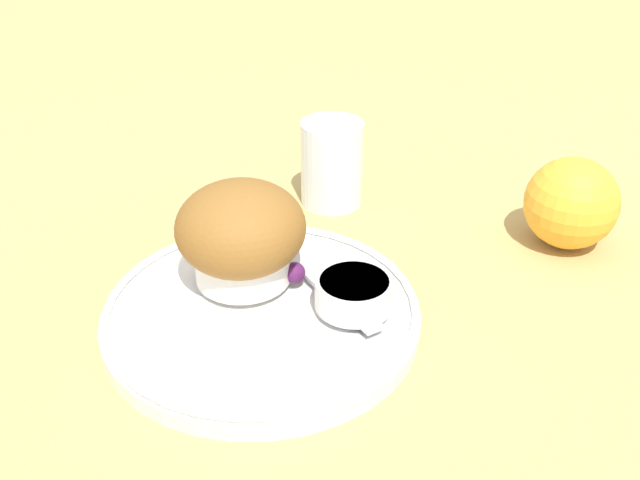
{
  "coord_description": "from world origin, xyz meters",
  "views": [
    {
      "loc": [
        0.32,
        -0.34,
        0.35
      ],
      "look_at": [
        0.02,
        0.03,
        0.06
      ],
      "focal_mm": 40.0,
      "sensor_mm": 36.0,
      "label": 1
    }
  ],
  "objects": [
    {
      "name": "ground_plane",
      "position": [
        0.0,
        0.0,
        0.0
      ],
      "size": [
        3.0,
        3.0,
        0.0
      ],
      "primitive_type": "plane",
      "color": "tan"
    },
    {
      "name": "plate",
      "position": [
        0.01,
        -0.03,
        0.01
      ],
      "size": [
        0.25,
        0.25,
        0.02
      ],
      "color": "white",
      "rests_on": "ground_plane"
    },
    {
      "name": "muffin",
      "position": [
        -0.03,
        -0.01,
        0.06
      ],
      "size": [
        0.1,
        0.1,
        0.08
      ],
      "color": "silver",
      "rests_on": "plate"
    },
    {
      "name": "cream_ramekin",
      "position": [
        0.06,
        0.01,
        0.03
      ],
      "size": [
        0.06,
        0.06,
        0.02
      ],
      "color": "silver",
      "rests_on": "plate"
    },
    {
      "name": "berry_pair",
      "position": [
        -0.0,
        0.01,
        0.03
      ],
      "size": [
        0.03,
        0.02,
        0.02
      ],
      "color": "#4C194C",
      "rests_on": "plate"
    },
    {
      "name": "butter_knife",
      "position": [
        0.01,
        0.03,
        0.02
      ],
      "size": [
        0.18,
        0.07,
        0.0
      ],
      "rotation": [
        0.0,
        0.0,
        -0.32
      ],
      "color": "#B7B7BC",
      "rests_on": "plate"
    },
    {
      "name": "orange_fruit",
      "position": [
        0.14,
        0.24,
        0.04
      ],
      "size": [
        0.08,
        0.08,
        0.08
      ],
      "color": "#F4A82D",
      "rests_on": "ground_plane"
    },
    {
      "name": "juice_glass",
      "position": [
        -0.08,
        0.16,
        0.04
      ],
      "size": [
        0.06,
        0.06,
        0.09
      ],
      "color": "silver",
      "rests_on": "ground_plane"
    }
  ]
}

